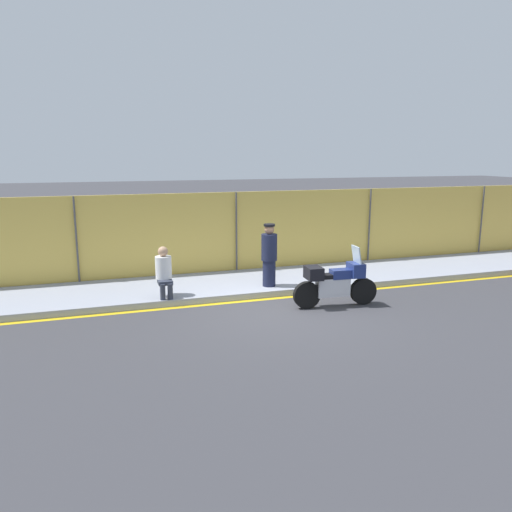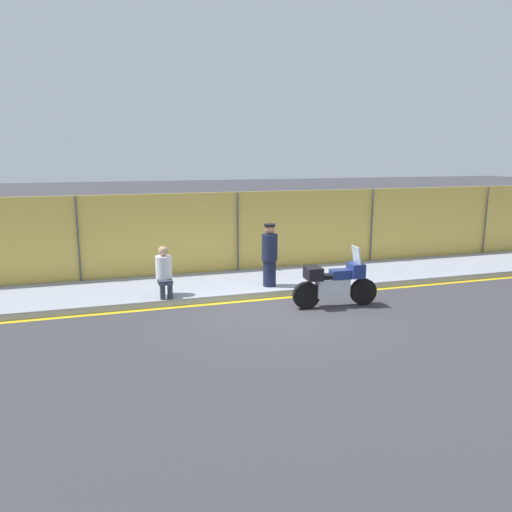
{
  "view_description": "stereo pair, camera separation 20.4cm",
  "coord_description": "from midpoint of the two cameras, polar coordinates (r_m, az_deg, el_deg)",
  "views": [
    {
      "loc": [
        -4.08,
        -10.52,
        3.67
      ],
      "look_at": [
        -0.23,
        1.22,
        1.13
      ],
      "focal_mm": 35.0,
      "sensor_mm": 36.0,
      "label": 1
    },
    {
      "loc": [
        -3.89,
        -10.59,
        3.67
      ],
      "look_at": [
        -0.23,
        1.22,
        1.13
      ],
      "focal_mm": 35.0,
      "sensor_mm": 36.0,
      "label": 2
    }
  ],
  "objects": [
    {
      "name": "ground_plane",
      "position": [
        11.86,
        2.42,
        -6.41
      ],
      "size": [
        120.0,
        120.0,
        0.0
      ],
      "primitive_type": "plane",
      "color": "#38383D"
    },
    {
      "name": "storefront_fence",
      "position": [
        15.2,
        -2.73,
        2.53
      ],
      "size": [
        32.24,
        0.17,
        2.55
      ],
      "color": "gold",
      "rests_on": "ground_plane"
    },
    {
      "name": "curb_paint_stripe",
      "position": [
        12.86,
        0.68,
        -4.95
      ],
      "size": [
        33.93,
        0.18,
        0.01
      ],
      "color": "gold",
      "rests_on": "ground_plane"
    },
    {
      "name": "person_seated_on_curb",
      "position": [
        12.61,
        -10.95,
        -1.5
      ],
      "size": [
        0.4,
        0.66,
        1.25
      ],
      "color": "#2D3342",
      "rests_on": "sidewalk"
    },
    {
      "name": "motorcycle",
      "position": [
        12.26,
        8.55,
        -3.02
      ],
      "size": [
        2.14,
        0.6,
        1.48
      ],
      "rotation": [
        0.0,
        0.0,
        -0.07
      ],
      "color": "black",
      "rests_on": "ground_plane"
    },
    {
      "name": "sidewalk",
      "position": [
        14.13,
        -1.16,
        -3.09
      ],
      "size": [
        33.93,
        2.63,
        0.17
      ],
      "color": "#8E93A3",
      "rests_on": "ground_plane"
    },
    {
      "name": "officer_standing",
      "position": [
        13.29,
        1.08,
        0.14
      ],
      "size": [
        0.42,
        0.42,
        1.69
      ],
      "color": "#191E38",
      "rests_on": "sidewalk"
    }
  ]
}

